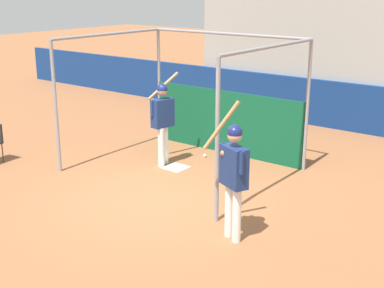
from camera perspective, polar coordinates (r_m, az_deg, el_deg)
name	(u,v)px	position (r m, az deg, el deg)	size (l,w,h in m)	color
ground_plane	(159,198)	(9.54, -3.56, -5.80)	(60.00, 60.00, 0.00)	#935B38
outfield_wall	(318,103)	(14.59, 13.27, 4.30)	(24.00, 0.12, 1.24)	navy
bleacher_section	(351,56)	(16.30, 16.61, 9.02)	(7.60, 4.00, 3.32)	#9E9E99
batting_cage	(213,107)	(11.41, 2.27, 3.98)	(3.95, 3.16, 2.66)	gray
home_plate	(176,168)	(11.05, -1.69, -2.52)	(0.44, 0.44, 0.02)	white
player_batter	(163,116)	(10.98, -3.15, 2.96)	(0.54, 0.95, 1.87)	white
player_waiting	(233,171)	(7.72, 4.43, -2.90)	(0.81, 0.55, 2.04)	white
baseball	(205,156)	(11.71, 1.37, -1.24)	(0.07, 0.07, 0.07)	white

